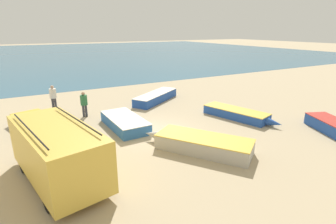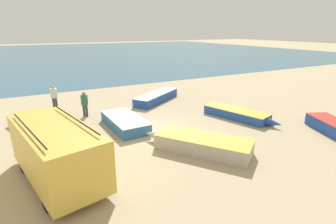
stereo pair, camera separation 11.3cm
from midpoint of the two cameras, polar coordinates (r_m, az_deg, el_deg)
ground_plane at (r=14.29m, az=-3.51°, el=-4.16°), size 200.00×200.00×0.00m
sea_water at (r=64.48m, az=-24.24°, el=11.43°), size 120.00×80.00×0.01m
parked_van at (r=10.21m, az=-23.29°, el=-7.83°), size 2.95×5.26×2.23m
fishing_rowboat_0 at (r=16.28m, az=-26.88°, el=-2.12°), size 2.47×3.95×0.65m
fishing_rowboat_1 at (r=15.00m, az=-9.82°, el=-2.07°), size 1.74×4.46×0.61m
fishing_rowboat_2 at (r=16.77m, az=14.80°, el=-0.41°), size 2.40×4.97×0.55m
fishing_rowboat_3 at (r=16.55m, az=32.03°, el=-2.65°), size 2.42×4.12×0.64m
fishing_rowboat_4 at (r=20.23m, az=-2.50°, el=3.38°), size 5.16×3.85×0.64m
fishing_rowboat_5 at (r=12.04m, az=6.68°, el=-6.79°), size 3.87×4.87×0.69m
fisherman_0 at (r=19.44m, az=-23.89°, el=3.35°), size 0.44×0.44×1.68m
fisherman_1 at (r=17.12m, az=-18.01°, el=2.08°), size 0.42×0.42×1.60m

